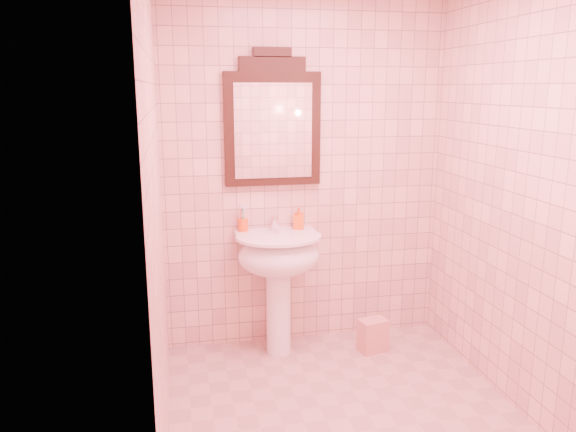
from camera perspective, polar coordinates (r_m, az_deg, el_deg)
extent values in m
plane|color=tan|center=(3.42, 6.05, -19.69)|extent=(2.20, 2.20, 0.00)
cube|color=beige|center=(3.99, 1.72, 4.41)|extent=(2.00, 0.02, 2.50)
cylinder|color=white|center=(3.97, -0.96, -9.12)|extent=(0.17, 0.17, 0.70)
ellipsoid|color=white|center=(3.83, -0.93, -4.09)|extent=(0.56, 0.46, 0.28)
cube|color=white|center=(3.95, -1.38, -1.81)|extent=(0.56, 0.15, 0.05)
cylinder|color=white|center=(3.79, -0.94, -2.14)|extent=(0.58, 0.58, 0.02)
cylinder|color=white|center=(3.93, -1.38, -0.76)|extent=(0.04, 0.04, 0.09)
cylinder|color=white|center=(3.87, -1.24, -0.44)|extent=(0.02, 0.10, 0.02)
cylinder|color=white|center=(3.83, -1.11, -0.90)|extent=(0.02, 0.02, 0.04)
cube|color=white|center=(3.93, -1.41, 0.06)|extent=(0.02, 0.07, 0.01)
cube|color=black|center=(3.88, -1.57, 8.79)|extent=(0.66, 0.05, 0.77)
cube|color=black|center=(3.88, -1.61, 15.19)|extent=(0.45, 0.05, 0.10)
cube|color=black|center=(3.88, -1.61, 16.30)|extent=(0.26, 0.05, 0.06)
cube|color=white|center=(3.85, -1.49, 8.61)|extent=(0.53, 0.01, 0.64)
cylinder|color=#E54E13|center=(3.91, -4.59, -0.91)|extent=(0.07, 0.07, 0.09)
cylinder|color=silver|center=(3.91, -4.37, -0.36)|extent=(0.01, 0.01, 0.17)
cylinder|color=#338CD8|center=(3.92, -4.63, -0.32)|extent=(0.01, 0.01, 0.17)
cylinder|color=#E5334C|center=(3.90, -4.83, -0.38)|extent=(0.01, 0.01, 0.17)
cylinder|color=#3FBF59|center=(3.89, -4.57, -0.42)|extent=(0.01, 0.01, 0.17)
imported|color=#E55B13|center=(3.95, 1.09, -0.21)|extent=(0.09, 0.09, 0.16)
cube|color=#C47376|center=(4.13, 8.62, -11.91)|extent=(0.22, 0.17, 0.24)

